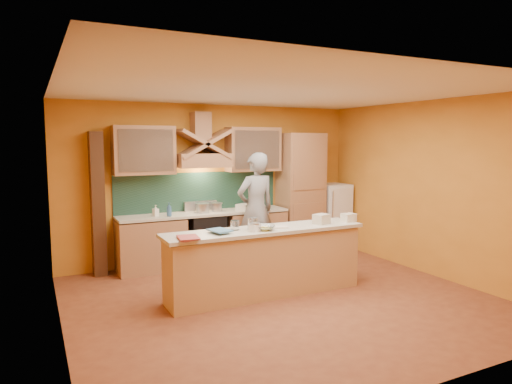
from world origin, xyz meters
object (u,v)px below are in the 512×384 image
stove (205,239)px  kitchen_scale (255,228)px  fridge (332,216)px  person (256,210)px  mixing_bowl (264,228)px

stove → kitchen_scale: 2.11m
fridge → kitchen_scale: 3.42m
fridge → kitchen_scale: bearing=-143.3°
fridge → person: bearing=-166.1°
person → mixing_bowl: (-0.63, -1.53, 0.00)m
fridge → mixing_bowl: (-2.57, -2.01, 0.33)m
fridge → mixing_bowl: bearing=-142.0°
person → kitchen_scale: 1.74m
stove → mixing_bowl: size_ratio=3.16×
stove → kitchen_scale: (-0.03, -2.04, 0.55)m
fridge → stove: bearing=180.0°
kitchen_scale → mixing_bowl: size_ratio=0.43×
person → kitchen_scale: person is taller
mixing_bowl → stove: bearing=93.7°
person → mixing_bowl: size_ratio=6.88×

